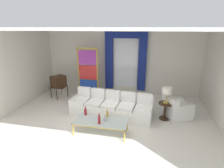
# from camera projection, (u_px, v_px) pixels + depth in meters

# --- Properties ---
(ground_plane) EXTENTS (16.00, 16.00, 0.00)m
(ground_plane) POSITION_uv_depth(u_px,v_px,m) (106.00, 121.00, 6.11)
(ground_plane) COLOR white
(wall_rear) EXTENTS (8.00, 0.12, 3.00)m
(wall_rear) POSITION_uv_depth(u_px,v_px,m) (121.00, 61.00, 8.51)
(wall_rear) COLOR white
(wall_rear) RESTS_ON ground
(wall_left) EXTENTS (0.12, 7.00, 3.00)m
(wall_left) POSITION_uv_depth(u_px,v_px,m) (17.00, 69.00, 6.95)
(wall_left) COLOR white
(wall_left) RESTS_ON ground
(ceiling_slab) EXTENTS (8.00, 7.60, 0.04)m
(ceiling_slab) POSITION_uv_depth(u_px,v_px,m) (111.00, 28.00, 5.94)
(ceiling_slab) COLOR white
(curtained_window) EXTENTS (2.00, 0.17, 2.70)m
(curtained_window) POSITION_uv_depth(u_px,v_px,m) (126.00, 57.00, 8.23)
(curtained_window) COLOR white
(curtained_window) RESTS_ON ground
(couch_white_long) EXTENTS (2.99, 1.20, 0.86)m
(couch_white_long) POSITION_uv_depth(u_px,v_px,m) (112.00, 106.00, 6.54)
(couch_white_long) COLOR white
(couch_white_long) RESTS_ON ground
(coffee_table) EXTENTS (1.59, 0.70, 0.41)m
(coffee_table) POSITION_uv_depth(u_px,v_px,m) (101.00, 122.00, 5.33)
(coffee_table) COLOR silver
(coffee_table) RESTS_ON ground
(bottle_blue_decanter) EXTENTS (0.08, 0.08, 0.29)m
(bottle_blue_decanter) POSITION_uv_depth(u_px,v_px,m) (85.00, 111.00, 5.64)
(bottle_blue_decanter) COLOR maroon
(bottle_blue_decanter) RESTS_ON coffee_table
(bottle_crystal_tall) EXTENTS (0.11, 0.11, 0.20)m
(bottle_crystal_tall) POSITION_uv_depth(u_px,v_px,m) (105.00, 119.00, 5.30)
(bottle_crystal_tall) COLOR silver
(bottle_crystal_tall) RESTS_ON coffee_table
(bottle_amber_squat) EXTENTS (0.07, 0.07, 0.29)m
(bottle_amber_squat) POSITION_uv_depth(u_px,v_px,m) (107.00, 114.00, 5.48)
(bottle_amber_squat) COLOR gold
(bottle_amber_squat) RESTS_ON coffee_table
(bottle_ruby_flask) EXTENTS (0.08, 0.08, 0.32)m
(bottle_ruby_flask) POSITION_uv_depth(u_px,v_px,m) (99.00, 120.00, 5.12)
(bottle_ruby_flask) COLOR maroon
(bottle_ruby_flask) RESTS_ON coffee_table
(vintage_tv) EXTENTS (0.73, 0.76, 1.35)m
(vintage_tv) POSITION_uv_depth(u_px,v_px,m) (58.00, 82.00, 8.00)
(vintage_tv) COLOR #382314
(vintage_tv) RESTS_ON ground
(armchair_white) EXTENTS (1.08, 1.07, 0.80)m
(armchair_white) POSITION_uv_depth(u_px,v_px,m) (176.00, 109.00, 6.35)
(armchair_white) COLOR white
(armchair_white) RESTS_ON ground
(stained_glass_divider) EXTENTS (0.95, 0.05, 2.20)m
(stained_glass_divider) POSITION_uv_depth(u_px,v_px,m) (88.00, 73.00, 8.12)
(stained_glass_divider) COLOR gold
(stained_glass_divider) RESTS_ON ground
(peacock_figurine) EXTENTS (0.44, 0.60, 0.50)m
(peacock_figurine) POSITION_uv_depth(u_px,v_px,m) (97.00, 95.00, 7.88)
(peacock_figurine) COLOR beige
(peacock_figurine) RESTS_ON ground
(round_side_table) EXTENTS (0.48, 0.48, 0.59)m
(round_side_table) POSITION_uv_depth(u_px,v_px,m) (165.00, 109.00, 6.17)
(round_side_table) COLOR #382314
(round_side_table) RESTS_ON ground
(table_lamp_brass) EXTENTS (0.32, 0.32, 0.57)m
(table_lamp_brass) POSITION_uv_depth(u_px,v_px,m) (167.00, 91.00, 5.96)
(table_lamp_brass) COLOR #B29338
(table_lamp_brass) RESTS_ON round_side_table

